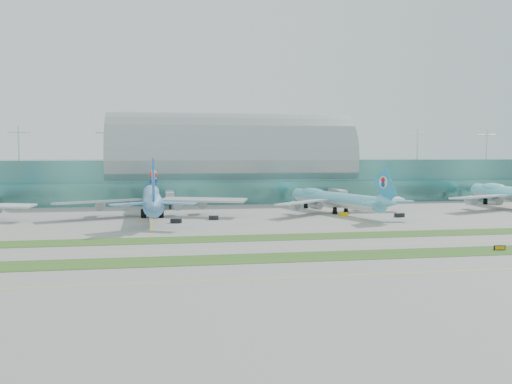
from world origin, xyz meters
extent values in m
plane|color=gray|center=(0.00, 0.00, 0.00)|extent=(700.00, 700.00, 0.00)
cube|color=#3D7A75|center=(0.00, 130.00, 10.00)|extent=(340.00, 42.00, 20.00)
cube|color=#3D7A75|center=(0.00, 106.00, 5.00)|extent=(340.00, 8.00, 10.00)
ellipsoid|color=#9EA5A8|center=(0.00, 130.00, 20.00)|extent=(340.00, 46.20, 16.17)
cylinder|color=white|center=(0.00, 130.00, 28.00)|extent=(0.80, 0.80, 16.00)
cube|color=#B2B7B7|center=(-31.00, 95.00, 5.50)|extent=(3.50, 22.00, 3.00)
cylinder|color=black|center=(-31.00, 85.00, 2.00)|extent=(1.00, 1.00, 4.00)
cube|color=#B2B7B7|center=(44.00, 95.00, 5.50)|extent=(3.50, 22.00, 3.00)
cylinder|color=black|center=(44.00, 85.00, 2.00)|extent=(1.00, 1.00, 4.00)
cube|color=#B2B7B7|center=(119.00, 95.00, 5.50)|extent=(3.50, 22.00, 3.00)
cylinder|color=black|center=(119.00, 85.00, 2.00)|extent=(1.00, 1.00, 4.00)
cube|color=#2D591E|center=(0.00, -28.00, 0.04)|extent=(420.00, 12.00, 0.08)
cube|color=#2D591E|center=(0.00, 2.00, 0.04)|extent=(420.00, 12.00, 0.08)
cube|color=yellow|center=(0.00, -48.00, 0.01)|extent=(420.00, 0.35, 0.01)
cube|color=yellow|center=(0.00, -14.00, 0.01)|extent=(420.00, 0.35, 0.01)
cube|color=yellow|center=(0.00, 18.00, 0.01)|extent=(420.00, 0.35, 0.01)
cube|color=yellow|center=(0.00, 40.00, 0.01)|extent=(420.00, 0.35, 0.01)
cylinder|color=#66A6E1|center=(-38.18, 60.57, 6.44)|extent=(7.91, 65.59, 6.55)
ellipsoid|color=#66A6E1|center=(-38.56, 78.90, 8.24)|extent=(6.63, 20.03, 4.66)
cone|color=#66A6E1|center=(-38.92, 95.83, 6.44)|extent=(6.66, 5.41, 6.55)
cone|color=#66A6E1|center=(-37.41, 23.62, 7.71)|extent=(6.42, 9.63, 6.22)
cube|color=silver|center=(-57.14, 58.06, 6.02)|extent=(32.25, 19.79, 1.29)
cylinder|color=#919399|center=(-52.51, 63.86, 3.80)|extent=(3.71, 5.88, 3.59)
cube|color=silver|center=(-19.13, 58.86, 6.02)|extent=(32.44, 18.68, 1.29)
cylinder|color=#919399|center=(-24.00, 64.46, 3.80)|extent=(3.71, 5.88, 3.59)
cube|color=blue|center=(-37.45, 25.73, 14.36)|extent=(0.92, 13.89, 15.22)
cylinder|color=white|center=(-37.48, 26.79, 15.94)|extent=(1.06, 5.09, 5.07)
cylinder|color=black|center=(-38.70, 85.44, 1.58)|extent=(1.90, 1.90, 3.17)
cylinder|color=black|center=(-41.26, 56.28, 1.58)|extent=(1.90, 1.90, 3.17)
cylinder|color=black|center=(-34.93, 56.42, 1.58)|extent=(1.90, 1.90, 3.17)
cylinder|color=#62C2D8|center=(32.43, 60.34, 5.42)|extent=(22.38, 54.03, 5.51)
ellipsoid|color=#62C2D8|center=(27.63, 74.98, 6.93)|extent=(10.18, 17.53, 3.92)
cone|color=#62C2D8|center=(23.19, 88.52, 5.42)|extent=(6.61, 5.93, 5.51)
cone|color=#62C2D8|center=(42.11, 30.81, 6.48)|extent=(7.46, 9.22, 5.23)
cube|color=white|center=(17.79, 53.67, 5.06)|extent=(24.67, 22.29, 1.08)
cylinder|color=#93949B|center=(20.10, 59.47, 3.20)|extent=(4.39, 5.58, 3.02)
cube|color=white|center=(48.17, 63.63, 5.06)|extent=(27.03, 8.46, 1.08)
cylinder|color=#93949B|center=(42.88, 66.94, 3.20)|extent=(4.39, 5.58, 3.02)
cube|color=#2B92C2|center=(41.56, 32.49, 12.08)|extent=(4.14, 11.26, 12.80)
cylinder|color=silver|center=(41.28, 33.34, 13.41)|extent=(2.09, 4.30, 4.26)
cylinder|color=black|center=(25.91, 80.22, 1.33)|extent=(1.60, 1.60, 2.66)
cylinder|color=black|center=(31.00, 56.13, 1.33)|extent=(1.60, 1.60, 2.66)
cylinder|color=black|center=(36.07, 57.79, 1.33)|extent=(1.60, 1.60, 2.66)
ellipsoid|color=#70E6F7|center=(111.15, 77.12, 7.81)|extent=(5.90, 18.87, 4.42)
cone|color=#70E6F7|center=(111.15, 93.18, 6.11)|extent=(6.21, 5.01, 6.21)
cube|color=silver|center=(93.14, 57.74, 5.71)|extent=(30.67, 18.24, 1.22)
cylinder|color=#94959D|center=(97.64, 63.15, 3.60)|extent=(3.40, 5.51, 3.40)
cylinder|color=black|center=(111.15, 83.33, 1.50)|extent=(1.80, 1.80, 3.00)
cube|color=black|center=(-30.11, 39.42, 0.72)|extent=(4.03, 2.79, 1.45)
cube|color=black|center=(-16.75, 46.13, 0.73)|extent=(3.60, 2.05, 1.46)
cube|color=gold|center=(31.90, 48.29, 0.74)|extent=(4.01, 3.15, 1.47)
cube|color=black|center=(51.33, 42.56, 0.73)|extent=(3.77, 2.81, 1.46)
cube|color=black|center=(46.07, -27.60, 0.60)|extent=(2.84, 0.71, 1.20)
cube|color=orange|center=(46.04, -27.79, 0.60)|extent=(2.37, 0.41, 0.87)
cylinder|color=black|center=(45.10, -27.44, 0.27)|extent=(0.13, 0.13, 0.54)
cylinder|color=black|center=(47.03, -27.75, 0.27)|extent=(0.13, 0.13, 0.54)
camera|label=1|loc=(-36.48, -153.19, 24.22)|focal=40.00mm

